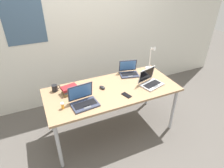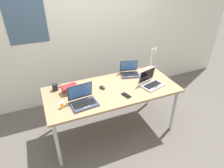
% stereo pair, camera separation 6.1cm
% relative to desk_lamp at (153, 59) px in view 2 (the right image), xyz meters
% --- Properties ---
extents(ground_plane, '(12.00, 12.00, 0.00)m').
position_rel_desk_lamp_xyz_m(ground_plane, '(-0.80, -0.28, -0.94)').
color(ground_plane, '#56514C').
extents(wall_back, '(6.00, 0.13, 2.60)m').
position_rel_desk_lamp_xyz_m(wall_back, '(-0.80, 0.82, 0.36)').
color(wall_back, silver).
rests_on(wall_back, ground_plane).
extents(desk, '(1.80, 0.80, 0.74)m').
position_rel_desk_lamp_xyz_m(desk, '(-0.80, -0.28, -0.25)').
color(desk, '#9E7A56').
rests_on(desk, ground_plane).
extents(desk_lamp, '(0.12, 0.18, 0.40)m').
position_rel_desk_lamp_xyz_m(desk_lamp, '(0.00, 0.00, 0.00)').
color(desk_lamp, white).
rests_on(desk_lamp, desk).
extents(laptop_front_right, '(0.32, 0.28, 0.21)m').
position_rel_desk_lamp_xyz_m(laptop_front_right, '(-0.39, 0.00, -0.15)').
color(laptop_front_right, '#33384C').
rests_on(laptop_front_right, desk).
extents(laptop_back_left, '(0.34, 0.28, 0.23)m').
position_rel_desk_lamp_xyz_m(laptop_back_left, '(-1.25, -0.44, -0.15)').
color(laptop_back_left, '#33384C').
rests_on(laptop_back_left, desk).
extents(laptop_near_lamp, '(0.35, 0.31, 0.22)m').
position_rel_desk_lamp_xyz_m(laptop_near_lamp, '(-0.26, -0.38, -0.15)').
color(laptop_near_lamp, '#B7BABC').
rests_on(laptop_near_lamp, desk).
extents(computer_mouse, '(0.09, 0.11, 0.03)m').
position_rel_desk_lamp_xyz_m(computer_mouse, '(-0.92, -0.21, -0.18)').
color(computer_mouse, black).
rests_on(computer_mouse, desk).
extents(cell_phone, '(0.10, 0.15, 0.01)m').
position_rel_desk_lamp_xyz_m(cell_phone, '(-0.69, -0.49, -0.19)').
color(cell_phone, black).
rests_on(cell_phone, desk).
extents(pill_bottle, '(0.04, 0.04, 0.08)m').
position_rel_desk_lamp_xyz_m(pill_bottle, '(-1.50, -0.42, -0.16)').
color(pill_bottle, gold).
rests_on(pill_bottle, desk).
extents(book_stack, '(0.22, 0.17, 0.10)m').
position_rel_desk_lamp_xyz_m(book_stack, '(-1.34, -0.14, -0.15)').
color(book_stack, brown).
rests_on(book_stack, desk).
extents(coffee_mug, '(0.11, 0.08, 0.09)m').
position_rel_desk_lamp_xyz_m(coffee_mug, '(-1.51, -0.01, -0.15)').
color(coffee_mug, black).
rests_on(coffee_mug, desk).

